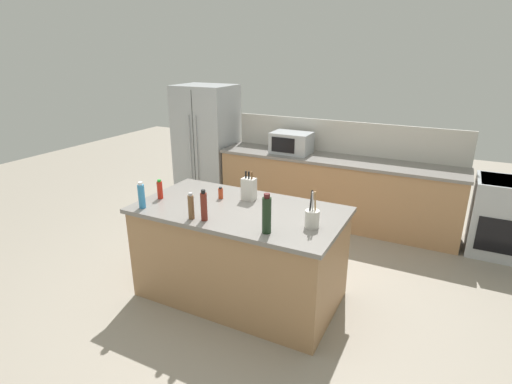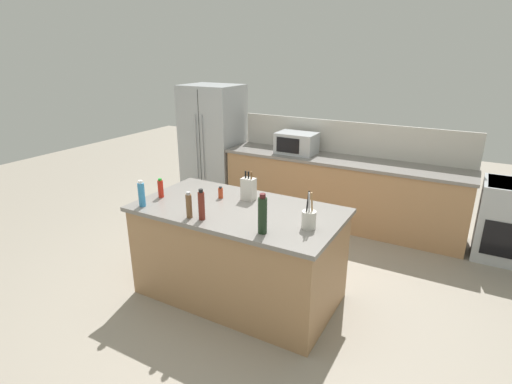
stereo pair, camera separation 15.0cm
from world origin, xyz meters
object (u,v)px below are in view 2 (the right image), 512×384
refrigerator (213,143)px  pepper_grinder (189,206)px  spice_jar_paprika (221,193)px  hot_sauce_bottle (161,188)px  dish_soap_bottle (142,194)px  wine_bottle (262,215)px  utensil_crock (309,219)px  vinegar_bottle (201,205)px  microwave (297,143)px  knife_block (249,189)px

refrigerator → pepper_grinder: bearing=-58.9°
spice_jar_paprika → hot_sauce_bottle: hot_sauce_bottle is taller
pepper_grinder → spice_jar_paprika: (-0.04, 0.54, -0.06)m
dish_soap_bottle → wine_bottle: (1.27, 0.04, 0.04)m
refrigerator → pepper_grinder: (1.60, -2.65, 0.14)m
hot_sauce_bottle → wine_bottle: size_ratio=0.58×
utensil_crock → refrigerator: bearing=138.0°
spice_jar_paprika → vinegar_bottle: bearing=-73.4°
microwave → utensil_crock: size_ratio=1.73×
utensil_crock → spice_jar_paprika: size_ratio=2.67×
dish_soap_bottle → pepper_grinder: dish_soap_bottle is taller
knife_block → hot_sauce_bottle: (-0.80, -0.37, -0.02)m
microwave → hot_sauce_bottle: (-0.46, -2.32, -0.06)m
microwave → wine_bottle: wine_bottle is taller
microwave → dish_soap_bottle: 2.64m
spice_jar_paprika → hot_sauce_bottle: size_ratio=0.61×
dish_soap_bottle → pepper_grinder: (0.56, 0.00, -0.01)m
refrigerator → knife_block: refrigerator is taller
refrigerator → pepper_grinder: refrigerator is taller
vinegar_bottle → wine_bottle: wine_bottle is taller
refrigerator → knife_block: 2.72m
spice_jar_paprika → hot_sauce_bottle: (-0.54, -0.27, 0.04)m
pepper_grinder → spice_jar_paprika: size_ratio=2.00×
vinegar_bottle → hot_sauce_bottle: vinegar_bottle is taller
knife_block → wine_bottle: 0.77m
wine_bottle → refrigerator: bearing=131.5°
hot_sauce_bottle → knife_block: bearing=24.8°
hot_sauce_bottle → wine_bottle: (1.29, -0.23, 0.07)m
microwave → knife_block: microwave is taller
refrigerator → wine_bottle: 3.49m
refrigerator → utensil_crock: 3.50m
dish_soap_bottle → wine_bottle: wine_bottle is taller
knife_block → wine_bottle: size_ratio=0.86×
vinegar_bottle → pepper_grinder: bearing=-169.5°
pepper_grinder → wine_bottle: wine_bottle is taller
vinegar_bottle → wine_bottle: 0.59m
knife_block → pepper_grinder: 0.68m
refrigerator → pepper_grinder: 3.10m
utensil_crock → dish_soap_bottle: size_ratio=1.26×
knife_block → spice_jar_paprika: bearing=-158.0°
spice_jar_paprika → refrigerator: bearing=126.6°
refrigerator → dish_soap_bottle: (1.04, -2.65, 0.14)m
spice_jar_paprika → microwave: bearing=92.3°
microwave → vinegar_bottle: (0.24, -2.58, -0.02)m
refrigerator → microwave: bearing=-2.0°
refrigerator → vinegar_bottle: refrigerator is taller
microwave → pepper_grinder: bearing=-87.4°
pepper_grinder → hot_sauce_bottle: bearing=154.5°
vinegar_bottle → spice_jar_paprika: bearing=106.6°
microwave → knife_block: 1.99m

